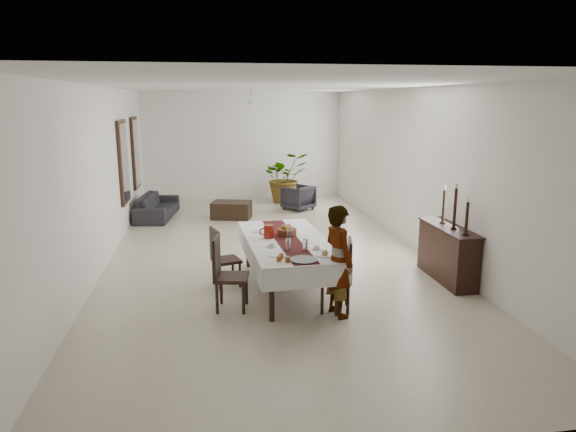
{
  "coord_description": "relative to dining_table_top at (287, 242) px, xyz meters",
  "views": [
    {
      "loc": [
        -1.15,
        -9.68,
        2.95
      ],
      "look_at": [
        0.19,
        -1.39,
        1.05
      ],
      "focal_mm": 32.0,
      "sensor_mm": 36.0,
      "label": 1
    }
  ],
  "objects": [
    {
      "name": "table_leg_fr",
      "position": [
        0.52,
        -1.18,
        -0.4
      ],
      "size": [
        0.08,
        0.08,
        0.74
      ],
      "primitive_type": "cylinder",
      "rotation": [
        0.0,
        0.0,
        0.05
      ],
      "color": "black",
      "rests_on": "floor"
    },
    {
      "name": "chair_left_near_leg_br",
      "position": [
        -0.77,
        -0.93,
        -0.54
      ],
      "size": [
        0.05,
        0.05,
        0.45
      ],
      "primitive_type": "cylinder",
      "rotation": [
        0.0,
        0.0,
        -0.19
      ],
      "color": "black",
      "rests_on": "floor"
    },
    {
      "name": "fan_blade_n",
      "position": [
        -0.08,
        5.32,
        2.13
      ],
      "size": [
        0.1,
        0.55,
        0.01
      ],
      "primitive_type": "cube",
      "color": "silver",
      "rests_on": "fan_hub"
    },
    {
      "name": "tablecloth_drape_right",
      "position": [
        0.62,
        0.03,
        -0.12
      ],
      "size": [
        0.14,
        2.72,
        0.32
      ],
      "primitive_type": "cube",
      "rotation": [
        0.0,
        0.0,
        0.05
      ],
      "color": "silver",
      "rests_on": "dining_table_top"
    },
    {
      "name": "chair_left_near_seat",
      "position": [
        -0.92,
        -0.72,
        -0.29
      ],
      "size": [
        0.53,
        0.53,
        0.05
      ],
      "primitive_type": "cube",
      "rotation": [
        0.0,
        0.0,
        -1.76
      ],
      "color": "black",
      "rests_on": "chair_left_near_leg_fl"
    },
    {
      "name": "dining_table_top",
      "position": [
        0.0,
        0.0,
        0.0
      ],
      "size": [
        1.18,
        2.58,
        0.05
      ],
      "primitive_type": "cube",
      "rotation": [
        0.0,
        0.0,
        0.05
      ],
      "color": "black",
      "rests_on": "table_leg_fl"
    },
    {
      "name": "red_pitcher",
      "position": [
        -0.27,
        0.15,
        0.14
      ],
      "size": [
        0.17,
        0.17,
        0.21
      ],
      "primitive_type": "cylinder",
      "rotation": [
        0.0,
        0.0,
        0.05
      ],
      "color": "maroon",
      "rests_on": "tablecloth_top"
    },
    {
      "name": "plate_near_left",
      "position": [
        -0.28,
        -0.81,
        0.05
      ],
      "size": [
        0.25,
        0.25,
        0.02
      ],
      "primitive_type": "cylinder",
      "color": "white",
      "rests_on": "tablecloth_top"
    },
    {
      "name": "chair_left_near_back",
      "position": [
        -1.12,
        -0.68,
        0.02
      ],
      "size": [
        0.13,
        0.46,
        0.58
      ],
      "primitive_type": "cube",
      "rotation": [
        0.0,
        0.0,
        -1.76
      ],
      "color": "black",
      "rests_on": "chair_left_near_seat"
    },
    {
      "name": "candlestick_far_shaft",
      "position": [
        2.7,
        0.2,
        0.45
      ],
      "size": [
        0.05,
        0.05,
        0.54
      ],
      "primitive_type": "cylinder",
      "color": "black",
      "rests_on": "candlestick_far_base"
    },
    {
      "name": "armchair",
      "position": [
        1.26,
        5.92,
        -0.43
      ],
      "size": [
        1.01,
        1.02,
        0.67
      ],
      "primitive_type": "imported",
      "rotation": [
        0.0,
        0.0,
        3.8
      ],
      "color": "#2A282D",
      "rests_on": "floor"
    },
    {
      "name": "candlestick_near_base",
      "position": [
        2.7,
        -0.58,
        0.16
      ],
      "size": [
        0.1,
        0.1,
        0.03
      ],
      "primitive_type": "cylinder",
      "color": "black",
      "rests_on": "sideboard_top"
    },
    {
      "name": "chair_right_far_leg_bl",
      "position": [
        0.54,
        0.28,
        -0.56
      ],
      "size": [
        0.05,
        0.05,
        0.42
      ],
      "primitive_type": "cylinder",
      "rotation": [
        0.0,
        0.0,
        -0.25
      ],
      "color": "black",
      "rests_on": "floor"
    },
    {
      "name": "wine_glass_near",
      "position": [
        0.16,
        -0.68,
        0.13
      ],
      "size": [
        0.07,
        0.07,
        0.18
      ],
      "primitive_type": "cylinder",
      "color": "silver",
      "rests_on": "tablecloth_top"
    },
    {
      "name": "fan_blade_w",
      "position": [
        -0.43,
        4.97,
        2.13
      ],
      "size": [
        0.55,
        0.1,
        0.01
      ],
      "primitive_type": "cube",
      "color": "silver",
      "rests_on": "fan_hub"
    },
    {
      "name": "jam_jar_c",
      "position": [
        -0.24,
        -0.98,
        0.08
      ],
      "size": [
        0.07,
        0.07,
        0.08
      ],
      "primitive_type": "cylinder",
      "color": "brown",
      "rests_on": "tablecloth_top"
    },
    {
      "name": "wall_right",
      "position": [
        2.92,
        1.97,
        0.83
      ],
      "size": [
        0.02,
        12.0,
        3.2
      ],
      "primitive_type": "cube",
      "color": "white",
      "rests_on": "floor"
    },
    {
      "name": "mirror_glass_near",
      "position": [
        -3.0,
        4.17,
        0.83
      ],
      "size": [
        0.01,
        0.9,
        1.7
      ],
      "primitive_type": "cube",
      "color": "silver",
      "rests_on": "mirror_frame_near"
    },
    {
      "name": "chair_right_near_back",
      "position": [
        0.73,
        -1.02,
        -0.0
      ],
      "size": [
        0.14,
        0.44,
        0.56
      ],
      "primitive_type": "cube",
      "rotation": [
        0.0,
        0.0,
        1.34
      ],
      "color": "black",
      "rests_on": "chair_right_near_seat"
    },
    {
      "name": "candlestick_near_shaft",
      "position": [
        2.7,
        -0.58,
        0.42
      ],
      "size": [
        0.05,
        0.05,
        0.49
      ],
      "primitive_type": "cylinder",
      "color": "black",
      "rests_on": "candlestick_near_base"
    },
    {
      "name": "serving_tray",
      "position": [
        0.05,
        -1.11,
        0.05
      ],
      "size": [
        0.38,
        0.38,
        0.02
      ],
      "primitive_type": "cylinder",
      "color": "#403F44",
      "rests_on": "tablecloth_top"
    },
    {
      "name": "fruit_green",
      "position": [
        -0.0,
        0.3,
        0.17
      ],
      "size": [
        0.08,
        0.08,
        0.08
      ],
      "primitive_type": "sphere",
      "color": "#588427",
      "rests_on": "fruit_basket"
    },
    {
      "name": "fruit_yellow",
      "position": [
        0.04,
        0.21,
        0.17
      ],
      "size": [
        0.09,
        0.09,
        0.09
      ],
      "primitive_type": "sphere",
      "color": "gold",
      "rests_on": "fruit_basket"
    },
    {
      "name": "potted_plant",
      "position": [
        1.08,
        7.12,
        -0.03
      ],
      "size": [
        1.56,
        1.43,
        1.47
      ],
      "primitive_type": "imported",
      "rotation": [
        0.0,
        0.0,
        0.24
      ],
      "color": "#315020",
      "rests_on": "floor"
    },
    {
      "name": "bread_near_right",
      "position": [
        0.39,
        -0.93,
        0.07
      ],
      "size": [
        0.1,
        0.1,
        0.1
      ],
      "primitive_type": "sphere",
      "color": "tan",
      "rests_on": "plate_near_right"
    },
    {
      "name": "chair_right_near_leg_br",
      "position": [
        0.4,
        -0.76,
        -0.55
      ],
      "size": [
        0.05,
        0.05,
        0.44
      ],
      "primitive_type": "cylinder",
      "rotation": [
        0.0,
        0.0,
        -0.23
      ],
      "color": "black",
      "rests_on": "floor"
    },
    {
      "name": "coffee_table",
      "position": [
        -0.61,
        5.15,
        -0.55
      ],
      "size": [
        1.1,
        0.87,
        0.43
      ],
      "primitive_type": "cube",
      "rotation": [
        0.0,
        0.0,
        -0.27
      ],
      "color": "black",
      "rests_on": "floor"
    },
    {
      "name": "mirror_glass_far",
      "position": [
        -3.0,
        6.27,
        0.83
      ],
      "size": [
        0.01,
        0.9,
        1.7
      ],
      "primitive_type": "cube",
      "color": "silver",
      "rests_on": "mirror_frame_far"
    },
    {
      "name": "chair_right_near_leg_fl",
      "position": [
        0.67,
        -1.19,
        -0.55
      ],
      "size": [
        0.05,
        0.05,
        0.44
      ],
      "primitive_type": "cylinder",
      "rotation": [
        0.0,
        0.0,
        -0.23
      ],
      "color": "black",
      "rests_on": "floor"
    },
    {
      "name": "candlestick_far_base",
      "position": [
        2.7,
        0.2,
        0.16
      ],
      "size": [
        0.1,
        0.1,
        0.03
      ],
      "primitive_type": "cylinder",
      "color": "black",
      "rests_on": "sideboard_top"
    },
    {
      "name": "chair_right_far_leg_fr",
      "position": [
        0.96,
        0.53,
        -0.56
      ],
      "size": [
        0.05,
        0.05,
        0.42
      ],
      "primitive_type": "cylinder",
      "rotation": [
        0.0,
        0.0,
        -0.25
      ],
      "color": "black",
      "rests_on": "floor"
    },
    {
      "name": "teacup_left",
      "position": [
        -0.3,
        -0.38,
        0.07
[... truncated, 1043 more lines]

